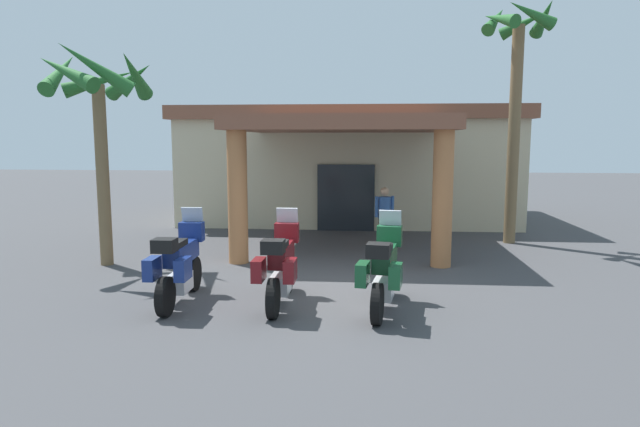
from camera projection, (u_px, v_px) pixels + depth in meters
name	position (u px, v px, depth m)	size (l,w,h in m)	color
ground_plane	(325.00, 291.00, 10.50)	(80.00, 80.00, 0.00)	#424244
motel_building	(349.00, 163.00, 20.23)	(11.76, 12.06, 3.96)	beige
motorcycle_blue	(179.00, 264.00, 9.65)	(0.72, 2.21, 1.61)	black
motorcycle_maroon	(280.00, 266.00, 9.55)	(0.71, 2.21, 1.61)	black
motorcycle_green	(384.00, 270.00, 9.23)	(0.80, 2.21, 1.61)	black
pedestrian	(384.00, 213.00, 14.52)	(0.51, 0.32, 1.63)	brown
palm_tree_near_portico	(517.00, 69.00, 14.82)	(1.98, 2.00, 6.64)	brown
palm_tree_roadside	(99.00, 96.00, 12.22)	(2.42, 2.54, 4.96)	brown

